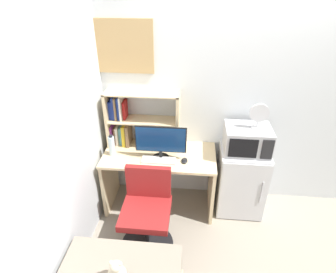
% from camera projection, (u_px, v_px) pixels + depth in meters
% --- Properties ---
extents(wall_back, '(6.40, 0.04, 2.60)m').
position_uv_depth(wall_back, '(283.00, 101.00, 3.02)').
color(wall_back, silver).
rests_on(wall_back, ground_plane).
extents(wall_left, '(0.04, 4.40, 2.60)m').
position_uv_depth(wall_left, '(26.00, 186.00, 1.79)').
color(wall_left, silver).
rests_on(wall_left, ground_plane).
extents(desk, '(1.26, 0.63, 0.75)m').
position_uv_depth(desk, '(160.00, 170.00, 3.23)').
color(desk, beige).
rests_on(desk, ground_plane).
extents(hutch_bookshelf, '(0.82, 0.26, 0.65)m').
position_uv_depth(hutch_bookshelf, '(132.00, 119.00, 3.15)').
color(hutch_bookshelf, beige).
rests_on(hutch_bookshelf, desk).
extents(monitor, '(0.55, 0.18, 0.39)m').
position_uv_depth(monitor, '(161.00, 141.00, 2.94)').
color(monitor, black).
rests_on(monitor, desk).
extents(keyboard, '(0.37, 0.13, 0.02)m').
position_uv_depth(keyboard, '(159.00, 160.00, 2.99)').
color(keyboard, silver).
rests_on(keyboard, desk).
extents(computer_mouse, '(0.07, 0.11, 0.03)m').
position_uv_depth(computer_mouse, '(184.00, 161.00, 2.98)').
color(computer_mouse, black).
rests_on(computer_mouse, desk).
extents(water_bottle, '(0.07, 0.07, 0.25)m').
position_uv_depth(water_bottle, '(112.00, 146.00, 3.05)').
color(water_bottle, silver).
rests_on(water_bottle, desk).
extents(mini_fridge, '(0.53, 0.50, 0.82)m').
position_uv_depth(mini_fridge, '(240.00, 180.00, 3.25)').
color(mini_fridge, silver).
rests_on(mini_fridge, ground_plane).
extents(microwave, '(0.48, 0.39, 0.28)m').
position_uv_depth(microwave, '(247.00, 139.00, 2.98)').
color(microwave, '#ADADB2').
rests_on(microwave, mini_fridge).
extents(desk_fan, '(0.20, 0.11, 0.28)m').
position_uv_depth(desk_fan, '(259.00, 115.00, 2.82)').
color(desk_fan, silver).
rests_on(desk_fan, microwave).
extents(desk_chair, '(0.55, 0.55, 0.87)m').
position_uv_depth(desk_chair, '(147.00, 216.00, 2.80)').
color(desk_chair, black).
rests_on(desk_chair, ground_plane).
extents(teddy_bear, '(0.15, 0.15, 0.22)m').
position_uv_depth(teddy_bear, '(117.00, 273.00, 2.06)').
color(teddy_bear, beige).
rests_on(teddy_bear, bed).
extents(wall_corkboard, '(0.67, 0.02, 0.55)m').
position_uv_depth(wall_corkboard, '(122.00, 47.00, 2.87)').
color(wall_corkboard, tan).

